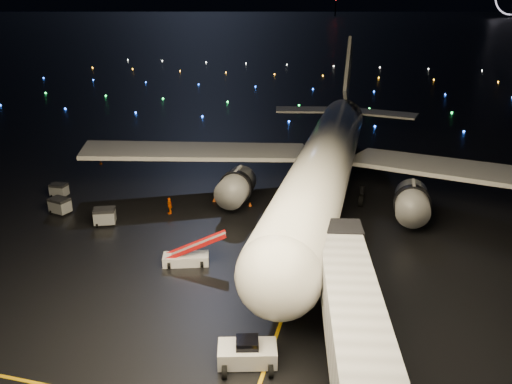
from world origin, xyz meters
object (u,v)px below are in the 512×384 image
at_px(baggage_cart_2, 60,206).
at_px(crew_c, 169,206).
at_px(pushback_tug, 247,351).
at_px(baggage_cart_1, 59,190).
at_px(airliner, 330,127).
at_px(belt_loader, 185,249).
at_px(baggage_cart_0, 105,217).

bearing_deg(baggage_cart_2, crew_c, 27.43).
distance_m(crew_c, baggage_cart_2, 11.90).
bearing_deg(baggage_cart_2, pushback_tug, -21.30).
relative_size(crew_c, baggage_cart_2, 0.90).
height_order(crew_c, baggage_cart_2, crew_c).
xyz_separation_m(baggage_cart_1, baggage_cart_2, (3.12, -4.35, 0.10)).
xyz_separation_m(airliner, pushback_tug, (-1.43, -30.50, -7.42)).
relative_size(airliner, belt_loader, 10.09).
xyz_separation_m(pushback_tug, baggage_cart_1, (-29.11, 22.47, -0.11)).
xyz_separation_m(pushback_tug, baggage_cart_0, (-19.76, 16.69, 0.00)).
height_order(airliner, baggage_cart_0, airliner).
bearing_deg(baggage_cart_2, baggage_cart_1, 139.19).
bearing_deg(baggage_cart_1, airliner, 14.12).
bearing_deg(baggage_cart_0, pushback_tug, -62.27).
relative_size(crew_c, baggage_cart_1, 1.01).
height_order(belt_loader, crew_c, belt_loader).
bearing_deg(crew_c, pushback_tug, -10.95).
xyz_separation_m(airliner, baggage_cart_0, (-21.19, -13.80, -7.42)).
distance_m(airliner, baggage_cart_2, 30.99).
bearing_deg(baggage_cart_2, airliner, 37.86).
bearing_deg(baggage_cart_2, belt_loader, -8.58).
height_order(crew_c, baggage_cart_1, crew_c).
bearing_deg(pushback_tug, baggage_cart_0, 123.99).
distance_m(pushback_tug, baggage_cart_2, 31.69).
distance_m(airliner, baggage_cart_0, 26.35).
relative_size(baggage_cart_0, baggage_cart_1, 1.14).
relative_size(belt_loader, baggage_cart_0, 2.77).
relative_size(airliner, baggage_cart_2, 28.38).
relative_size(crew_c, baggage_cart_0, 0.88).
relative_size(belt_loader, baggage_cart_2, 2.81).
bearing_deg(airliner, baggage_cart_1, -165.35).
distance_m(baggage_cart_0, baggage_cart_2, 6.40).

